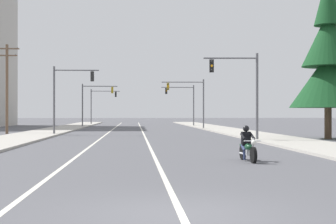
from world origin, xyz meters
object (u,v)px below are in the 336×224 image
Objects in this scene: conifer_tree_right_verge_near at (328,62)px; traffic_signal_far_left at (100,101)px; traffic_signal_mid_left at (93,98)px; traffic_signal_near_right at (242,84)px; motorcycle_with_rider at (247,147)px; traffic_signal_mid_right at (191,96)px; utility_pole_left_near at (7,85)px; traffic_signal_near_left at (67,90)px; traffic_signal_far_right at (184,99)px.

traffic_signal_far_left is at bearing 112.43° from conifer_tree_right_verge_near.
conifer_tree_right_verge_near is (20.70, -34.62, 1.80)m from traffic_signal_mid_left.
conifer_tree_right_verge_near reaches higher than traffic_signal_near_right.
traffic_signal_mid_right is (2.49, 41.39, 3.54)m from motorcycle_with_rider.
utility_pole_left_near reaches higher than traffic_signal_mid_left.
traffic_signal_far_left is 0.73× the size of utility_pole_left_near.
traffic_signal_mid_left is 0.73× the size of utility_pole_left_near.
conifer_tree_right_verge_near is at bearing -67.57° from traffic_signal_far_left.
traffic_signal_near_left is 1.00× the size of traffic_signal_mid_left.
traffic_signal_far_left is (0.03, 42.15, 0.06)m from traffic_signal_near_left.
traffic_signal_far_left is at bearing 98.97° from motorcycle_with_rider.
utility_pole_left_near is (-19.58, -25.79, 0.51)m from traffic_signal_far_right.
traffic_signal_near_right is at bearing -88.98° from traffic_signal_mid_right.
conifer_tree_right_verge_near is at bearing 18.83° from traffic_signal_near_right.
traffic_signal_far_right is (-0.08, 39.36, 0.07)m from traffic_signal_near_right.
motorcycle_with_rider is at bearing -81.03° from traffic_signal_far_left.
traffic_signal_mid_right is at bearing 50.85° from traffic_signal_near_left.
motorcycle_with_rider is at bearing -120.96° from conifer_tree_right_verge_near.
traffic_signal_mid_right is at bearing 86.55° from motorcycle_with_rider.
traffic_signal_near_left and traffic_signal_mid_left have the same top height.
traffic_signal_near_right is 0.48× the size of conifer_tree_right_verge_near.
traffic_signal_near_left and traffic_signal_mid_right have the same top height.
traffic_signal_near_left is at bearing -25.29° from utility_pole_left_near.
traffic_signal_near_right is at bearing 78.42° from motorcycle_with_rider.
traffic_signal_near_left is 22.50m from conifer_tree_right_verge_near.
utility_pole_left_near is 0.66× the size of conifer_tree_right_verge_near.
traffic_signal_mid_left is at bearing 75.33° from utility_pole_left_near.
traffic_signal_mid_right is at bearing -91.82° from traffic_signal_far_right.
traffic_signal_near_right is 23.89m from utility_pole_left_near.
conifer_tree_right_verge_near is at bearing -72.56° from traffic_signal_mid_right.
motorcycle_with_rider is 20.48m from conifer_tree_right_verge_near.
traffic_signal_near_left is 26.35m from traffic_signal_mid_left.
traffic_signal_mid_left is 24.30m from utility_pole_left_near.
traffic_signal_mid_right is 0.73× the size of utility_pole_left_near.
traffic_signal_near_left is 31.68m from traffic_signal_far_right.
traffic_signal_near_right is at bearing -69.99° from traffic_signal_mid_left.
utility_pole_left_near reaches higher than traffic_signal_mid_right.
utility_pole_left_near reaches higher than traffic_signal_near_left.
traffic_signal_near_left is 1.00× the size of traffic_signal_far_right.
conifer_tree_right_verge_near is at bearing -59.12° from traffic_signal_mid_left.
motorcycle_with_rider is 0.35× the size of traffic_signal_far_left.
traffic_signal_mid_right is 25.68m from conifer_tree_right_verge_near.
traffic_signal_near_right is 0.73× the size of utility_pole_left_near.
traffic_signal_mid_right is 1.00× the size of traffic_signal_far_right.
traffic_signal_near_right and traffic_signal_mid_right have the same top height.
motorcycle_with_rider is at bearing -67.08° from traffic_signal_near_left.
utility_pole_left_near reaches higher than traffic_signal_far_right.
motorcycle_with_rider is 0.35× the size of traffic_signal_near_left.
traffic_signal_near_left is 20.85m from traffic_signal_mid_right.
traffic_signal_far_left is at bearing 116.81° from traffic_signal_mid_right.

